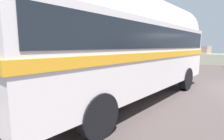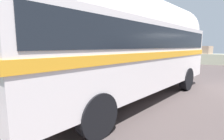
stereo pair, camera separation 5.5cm
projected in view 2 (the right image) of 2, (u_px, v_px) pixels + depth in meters
The scene contains 2 objects.
vintage_coach at pixel (130, 42), 5.84m from camera, with size 4.11×8.89×3.70m.
second_coach at pixel (30, 43), 7.31m from camera, with size 3.91×8.87×3.70m.
Camera 2 is at (-1.98, -8.87, 1.89)m, focal length 26.98 mm.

